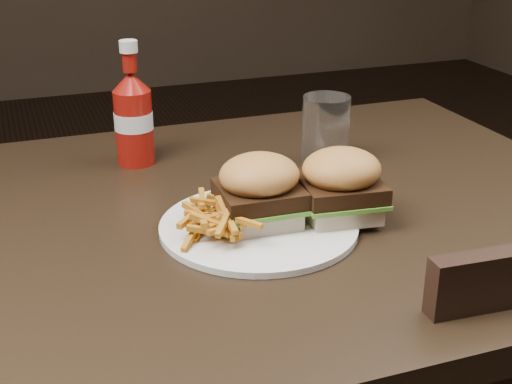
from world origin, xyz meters
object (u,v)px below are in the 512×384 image
object	(u,v)px
dining_table	(205,226)
tumbler	(326,133)
ketchup_bottle	(134,128)
plate	(259,226)

from	to	relation	value
dining_table	tumbler	world-z (taller)	tumbler
dining_table	ketchup_bottle	xyz separation A→B (m)	(-0.05, 0.23, 0.08)
dining_table	ketchup_bottle	world-z (taller)	ketchup_bottle
ketchup_bottle	tumbler	distance (m)	0.31
dining_table	plate	xyz separation A→B (m)	(0.05, -0.07, 0.03)
ketchup_bottle	tumbler	bearing A→B (deg)	-22.00
plate	ketchup_bottle	world-z (taller)	ketchup_bottle
tumbler	dining_table	bearing A→B (deg)	-154.51
plate	dining_table	bearing A→B (deg)	125.07
plate	tumbler	size ratio (longest dim) A/B	2.21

